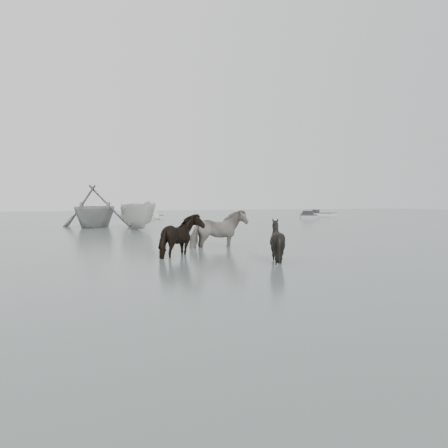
# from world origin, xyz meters

# --- Properties ---
(ground) EXTENTS (140.00, 140.00, 0.00)m
(ground) POSITION_xyz_m (0.00, 0.00, 0.00)
(ground) COLOR #52625F
(ground) RESTS_ON ground
(pony_pinto) EXTENTS (2.12, 0.98, 1.79)m
(pony_pinto) POSITION_xyz_m (-0.54, 3.40, 0.89)
(pony_pinto) COLOR black
(pony_pinto) RESTS_ON ground
(pony_dark) EXTENTS (1.87, 2.01, 1.63)m
(pony_dark) POSITION_xyz_m (-2.47, 1.53, 0.81)
(pony_dark) COLOR black
(pony_dark) RESTS_ON ground
(pony_black) EXTENTS (1.66, 1.59, 1.44)m
(pony_black) POSITION_xyz_m (-0.26, -0.62, 0.72)
(pony_black) COLOR black
(pony_black) RESTS_ON ground
(rowboat_trail) EXTENTS (6.85, 7.20, 2.97)m
(rowboat_trail) POSITION_xyz_m (-3.49, 18.61, 1.48)
(rowboat_trail) COLOR #9B9D9B
(rowboat_trail) RESTS_ON ground
(boat_small) EXTENTS (1.93, 4.88, 1.87)m
(boat_small) POSITION_xyz_m (-1.27, 15.23, 0.93)
(boat_small) COLOR beige
(boat_small) RESTS_ON ground
(skiff_port) EXTENTS (3.81, 5.01, 0.75)m
(skiff_port) POSITION_xyz_m (18.19, 26.14, 0.38)
(skiff_port) COLOR #999C99
(skiff_port) RESTS_ON ground
(skiff_mid) EXTENTS (2.91, 5.86, 0.75)m
(skiff_mid) POSITION_xyz_m (2.86, 31.91, 0.38)
(skiff_mid) COLOR #AAACAA
(skiff_mid) RESTS_ON ground
(skiff_star) EXTENTS (4.00, 4.75, 0.75)m
(skiff_star) POSITION_xyz_m (23.63, 31.95, 0.38)
(skiff_star) COLOR silver
(skiff_star) RESTS_ON ground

